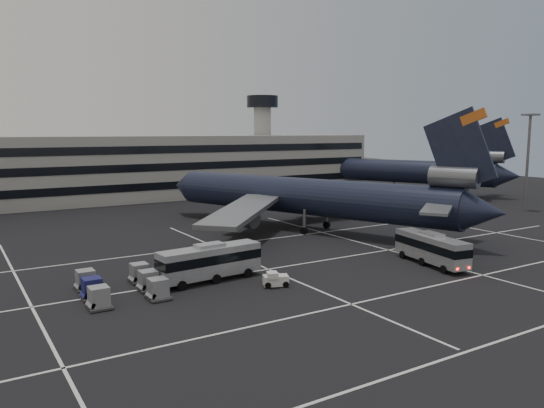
{
  "coord_description": "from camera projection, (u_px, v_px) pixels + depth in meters",
  "views": [
    {
      "loc": [
        -35.59,
        -44.47,
        15.13
      ],
      "look_at": [
        2.97,
        17.69,
        5.0
      ],
      "focal_mm": 35.0,
      "sensor_mm": 36.0,
      "label": 1
    }
  ],
  "objects": [
    {
      "name": "ground",
      "position": [
        334.0,
        270.0,
        58.09
      ],
      "size": [
        260.0,
        260.0,
        0.0
      ],
      "primitive_type": "plane",
      "color": "black",
      "rests_on": "ground"
    },
    {
      "name": "hills",
      "position": [
        104.0,
        199.0,
        212.23
      ],
      "size": [
        352.0,
        180.0,
        44.0
      ],
      "color": "#38332B",
      "rests_on": "ground"
    },
    {
      "name": "bus_near",
      "position": [
        431.0,
        247.0,
        60.05
      ],
      "size": [
        4.23,
        10.8,
        3.72
      ],
      "rotation": [
        0.0,
        0.0,
        -0.17
      ],
      "color": "gray",
      "rests_on": "ground"
    },
    {
      "name": "terminal",
      "position": [
        120.0,
        169.0,
        115.48
      ],
      "size": [
        125.0,
        26.0,
        24.0
      ],
      "color": "gray",
      "rests_on": "ground"
    },
    {
      "name": "trijet_far",
      "position": [
        398.0,
        170.0,
        131.6
      ],
      "size": [
        30.87,
        54.67,
        18.08
      ],
      "rotation": [
        0.0,
        0.0,
        0.42
      ],
      "color": "black",
      "rests_on": "ground"
    },
    {
      "name": "lane_markings",
      "position": [
        337.0,
        267.0,
        59.19
      ],
      "size": [
        90.0,
        55.62,
        0.01
      ],
      "color": "silver",
      "rests_on": "ground"
    },
    {
      "name": "tug_b",
      "position": [
        277.0,
        279.0,
        51.86
      ],
      "size": [
        2.75,
        2.23,
        1.54
      ],
      "rotation": [
        0.0,
        0.0,
        1.19
      ],
      "color": "silver",
      "rests_on": "ground"
    },
    {
      "name": "bus_far",
      "position": [
        210.0,
        261.0,
        53.53
      ],
      "size": [
        11.13,
        3.54,
        3.87
      ],
      "rotation": [
        0.0,
        0.0,
        1.66
      ],
      "color": "gray",
      "rests_on": "ground"
    },
    {
      "name": "trijet_main",
      "position": [
        308.0,
        196.0,
        80.6
      ],
      "size": [
        44.15,
        55.39,
        18.08
      ],
      "rotation": [
        0.0,
        0.0,
        0.38
      ],
      "color": "black",
      "rests_on": "ground"
    },
    {
      "name": "lightpole_right",
      "position": [
        528.0,
        149.0,
        99.38
      ],
      "size": [
        2.4,
        2.4,
        18.28
      ],
      "color": "slate",
      "rests_on": "ground"
    },
    {
      "name": "uld_cluster",
      "position": [
        121.0,
        284.0,
        49.3
      ],
      "size": [
        7.55,
        8.84,
        1.92
      ],
      "rotation": [
        0.0,
        0.0,
        -0.05
      ],
      "color": "#2D2D30",
      "rests_on": "ground"
    }
  ]
}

